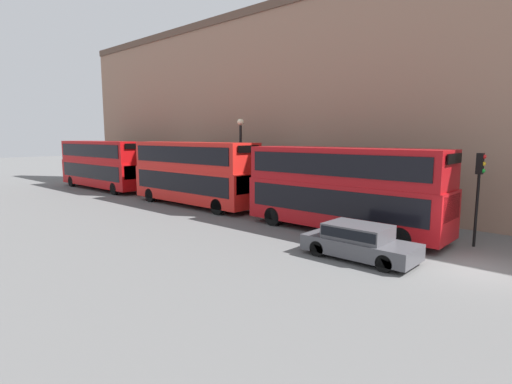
# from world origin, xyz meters

# --- Properties ---
(ground_plane) EXTENTS (200.00, 200.00, 0.00)m
(ground_plane) POSITION_xyz_m (0.00, 0.00, 0.00)
(ground_plane) COLOR #5B5B5B
(bus_leading) EXTENTS (2.59, 10.23, 4.23)m
(bus_leading) POSITION_xyz_m (1.60, 6.46, 2.34)
(bus_leading) COLOR #A80F14
(bus_leading) RESTS_ON ground
(bus_second_in_queue) EXTENTS (2.59, 10.53, 4.39)m
(bus_second_in_queue) POSITION_xyz_m (1.60, 18.08, 2.42)
(bus_second_in_queue) COLOR red
(bus_second_in_queue) RESTS_ON ground
(bus_third_in_queue) EXTENTS (2.59, 11.34, 4.37)m
(bus_third_in_queue) POSITION_xyz_m (1.60, 31.10, 2.41)
(bus_third_in_queue) COLOR #B20C0F
(bus_third_in_queue) RESTS_ON ground
(car_dark_sedan) EXTENTS (1.87, 4.40, 1.37)m
(car_dark_sedan) POSITION_xyz_m (-1.80, 3.71, 0.73)
(car_dark_sedan) COLOR #47474C
(car_dark_sedan) RESTS_ON ground
(traffic_light) EXTENTS (0.30, 0.36, 4.08)m
(traffic_light) POSITION_xyz_m (3.19, 0.79, 2.93)
(traffic_light) COLOR black
(traffic_light) RESTS_ON ground
(street_lamp) EXTENTS (0.44, 0.44, 5.95)m
(street_lamp) POSITION_xyz_m (3.56, 15.44, 3.72)
(street_lamp) COLOR black
(street_lamp) RESTS_ON ground
(pedestrian) EXTENTS (0.36, 0.36, 1.80)m
(pedestrian) POSITION_xyz_m (3.83, 4.51, 0.83)
(pedestrian) COLOR maroon
(pedestrian) RESTS_ON ground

